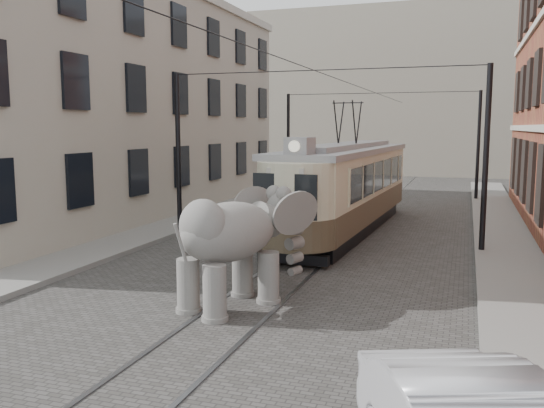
% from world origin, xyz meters
% --- Properties ---
extents(ground, '(120.00, 120.00, 0.00)m').
position_xyz_m(ground, '(0.00, 0.00, 0.00)').
color(ground, '#44413E').
extents(tram_rails, '(1.54, 80.00, 0.02)m').
position_xyz_m(tram_rails, '(0.00, 0.00, 0.01)').
color(tram_rails, slate).
rests_on(tram_rails, ground).
extents(sidewalk_right, '(2.00, 60.00, 0.15)m').
position_xyz_m(sidewalk_right, '(6.00, 0.00, 0.07)').
color(sidewalk_right, slate).
rests_on(sidewalk_right, ground).
extents(sidewalk_left, '(2.00, 60.00, 0.15)m').
position_xyz_m(sidewalk_left, '(-6.50, 0.00, 0.07)').
color(sidewalk_left, slate).
rests_on(sidewalk_left, ground).
extents(stucco_building, '(7.00, 24.00, 10.00)m').
position_xyz_m(stucco_building, '(-11.00, 10.00, 5.00)').
color(stucco_building, '#A09784').
rests_on(stucco_building, ground).
extents(distant_block, '(28.00, 10.00, 14.00)m').
position_xyz_m(distant_block, '(0.00, 40.00, 7.00)').
color(distant_block, '#A09784').
rests_on(distant_block, ground).
extents(catenary, '(11.00, 30.20, 6.00)m').
position_xyz_m(catenary, '(-0.20, 5.00, 3.00)').
color(catenary, black).
rests_on(catenary, ground).
extents(tram, '(3.25, 12.73, 5.00)m').
position_xyz_m(tram, '(0.27, 8.59, 2.50)').
color(tram, beige).
rests_on(tram, ground).
extents(elephant, '(3.91, 4.94, 2.66)m').
position_xyz_m(elephant, '(-0.32, -1.66, 1.33)').
color(elephant, '#64615C').
rests_on(elephant, ground).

